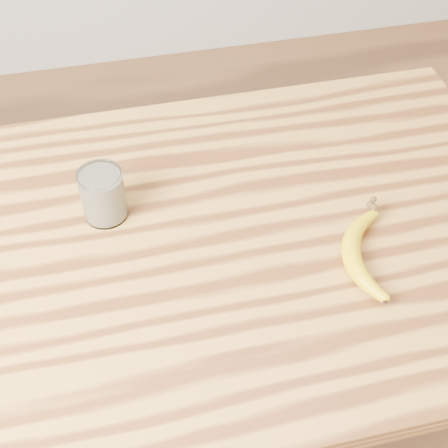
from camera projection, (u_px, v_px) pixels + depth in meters
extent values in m
plane|color=brown|center=(219.00, 446.00, 1.76)|extent=(4.00, 4.00, 0.00)
cube|color=#B67D36|center=(216.00, 244.00, 1.11)|extent=(1.20, 0.80, 0.04)
cylinder|color=brown|center=(380.00, 226.00, 1.74)|extent=(0.06, 0.06, 0.86)
cylinder|color=white|center=(103.00, 195.00, 1.09)|extent=(0.08, 0.08, 0.10)
torus|color=white|center=(99.00, 175.00, 1.06)|extent=(0.08, 0.08, 0.00)
cylinder|color=beige|center=(103.00, 196.00, 1.10)|extent=(0.07, 0.07, 0.09)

